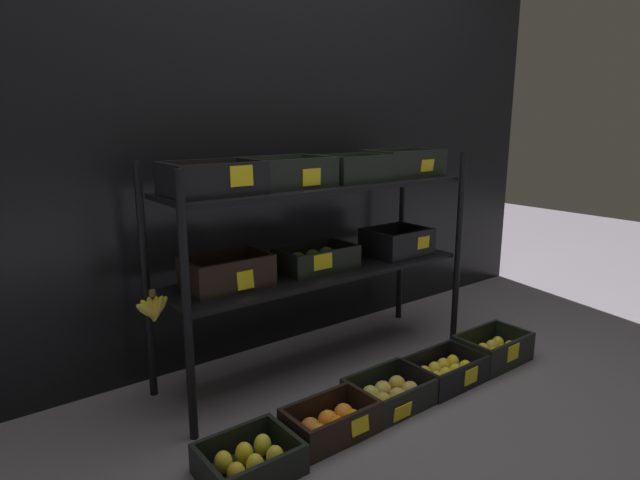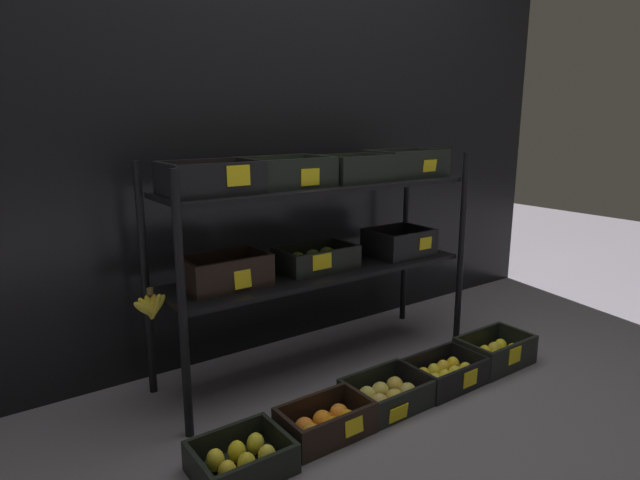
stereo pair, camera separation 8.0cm
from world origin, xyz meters
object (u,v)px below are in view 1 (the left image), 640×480
object	(u,v)px
crate_ground_lemon	(249,461)
crate_ground_rightmost_lemon	(493,351)
crate_ground_apple_gold	(390,393)
crate_ground_right_lemon	(445,372)
display_rack	(317,221)
crate_ground_orange	(331,423)

from	to	relation	value
crate_ground_lemon	crate_ground_rightmost_lemon	size ratio (longest dim) A/B	0.89
crate_ground_apple_gold	crate_ground_right_lemon	size ratio (longest dim) A/B	0.97
crate_ground_apple_gold	crate_ground_right_lemon	distance (m)	0.32
display_rack	crate_ground_orange	distance (m)	0.87
display_rack	crate_ground_lemon	bearing A→B (deg)	-142.88
crate_ground_orange	crate_ground_rightmost_lemon	distance (m)	1.00
crate_ground_right_lemon	crate_ground_rightmost_lemon	distance (m)	0.34
crate_ground_lemon	crate_ground_right_lemon	bearing A→B (deg)	1.02
crate_ground_lemon	display_rack	bearing A→B (deg)	37.12
crate_ground_apple_gold	crate_ground_rightmost_lemon	xyz separation A→B (m)	(0.66, -0.02, 0.01)
display_rack	crate_ground_lemon	size ratio (longest dim) A/B	5.12
display_rack	crate_ground_lemon	xyz separation A→B (m)	(-0.66, -0.50, -0.65)
display_rack	crate_ground_right_lemon	xyz separation A→B (m)	(0.34, -0.48, -0.64)
crate_ground_right_lemon	crate_ground_rightmost_lemon	size ratio (longest dim) A/B	0.99
display_rack	crate_ground_orange	world-z (taller)	display_rack
crate_ground_apple_gold	display_rack	bearing A→B (deg)	92.47
crate_ground_apple_gold	crate_ground_right_lemon	xyz separation A→B (m)	(0.32, -0.02, 0.00)
crate_ground_orange	crate_ground_apple_gold	xyz separation A→B (m)	(0.33, 0.03, -0.00)
crate_ground_apple_gold	crate_ground_right_lemon	world-z (taller)	crate_ground_right_lemon
display_rack	crate_ground_rightmost_lemon	distance (m)	1.05
display_rack	crate_ground_right_lemon	world-z (taller)	display_rack
display_rack	crate_ground_apple_gold	xyz separation A→B (m)	(0.02, -0.47, -0.65)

